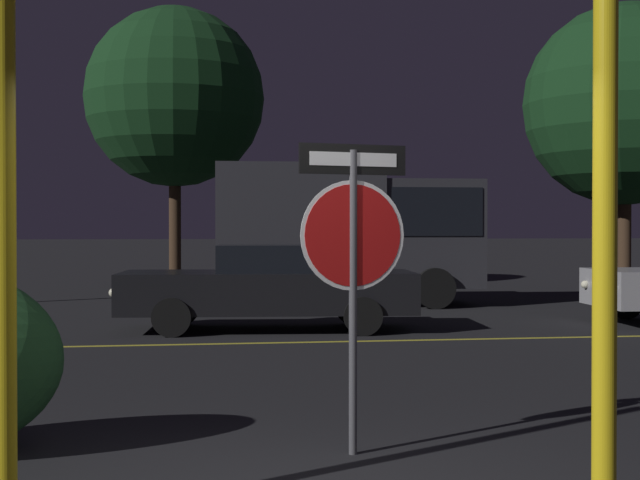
% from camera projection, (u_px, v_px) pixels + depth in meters
% --- Properties ---
extents(road_center_stripe, '(35.99, 0.12, 0.01)m').
position_uv_depth(road_center_stripe, '(237.00, 343.00, 12.71)').
color(road_center_stripe, gold).
rests_on(road_center_stripe, ground_plane).
extents(stop_sign, '(0.81, 0.18, 2.26)m').
position_uv_depth(stop_sign, '(353.00, 237.00, 6.48)').
color(stop_sign, '#4C4C51').
rests_on(stop_sign, ground_plane).
extents(yellow_pole_left, '(0.14, 0.14, 3.45)m').
position_uv_depth(yellow_pole_left, '(3.00, 214.00, 4.77)').
color(yellow_pole_left, yellow).
rests_on(yellow_pole_left, ground_plane).
extents(yellow_pole_right, '(0.13, 0.13, 3.26)m').
position_uv_depth(yellow_pole_right, '(605.00, 232.00, 4.75)').
color(yellow_pole_right, yellow).
rests_on(yellow_pole_right, ground_plane).
extents(passing_car_2, '(4.90, 2.17, 1.38)m').
position_uv_depth(passing_car_2, '(269.00, 286.00, 14.41)').
color(passing_car_2, black).
rests_on(passing_car_2, ground_plane).
extents(delivery_truck, '(5.64, 2.70, 2.99)m').
position_uv_depth(delivery_truck, '(350.00, 228.00, 19.15)').
color(delivery_truck, '#2D2D33').
rests_on(delivery_truck, ground_plane).
extents(tree_0, '(4.79, 4.79, 7.55)m').
position_uv_depth(tree_0, '(175.00, 98.00, 23.77)').
color(tree_0, '#422D1E').
rests_on(tree_0, ground_plane).
extents(tree_1, '(4.87, 4.87, 7.07)m').
position_uv_depth(tree_1, '(625.00, 105.00, 21.51)').
color(tree_1, '#422D1E').
rests_on(tree_1, ground_plane).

